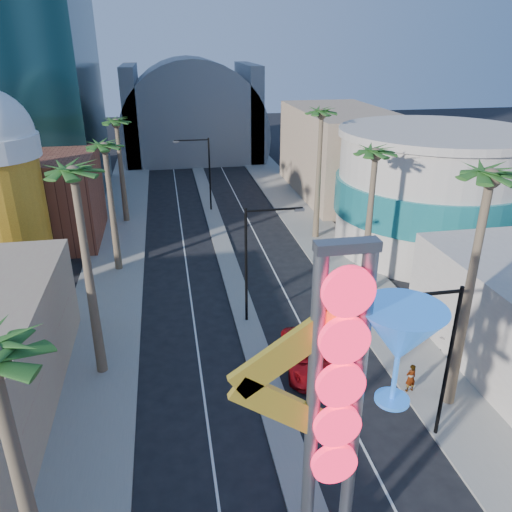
{
  "coord_description": "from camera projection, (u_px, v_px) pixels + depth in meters",
  "views": [
    {
      "loc": [
        -4.63,
        -8.67,
        17.48
      ],
      "look_at": [
        0.56,
        19.53,
        4.96
      ],
      "focal_mm": 35.0,
      "sensor_mm": 36.0,
      "label": 1
    }
  ],
  "objects": [
    {
      "name": "palm_3",
      "position": [
        117.0,
        129.0,
        48.15
      ],
      "size": [
        2.4,
        2.4,
        11.2
      ],
      "color": "brown",
      "rests_on": "ground"
    },
    {
      "name": "pedestrian_b",
      "position": [
        446.0,
        338.0,
        29.9
      ],
      "size": [
        0.88,
        0.72,
        1.66
      ],
      "primitive_type": "imported",
      "rotation": [
        0.0,
        0.0,
        3.02
      ],
      "color": "gray",
      "rests_on": "sidewalk_east"
    },
    {
      "name": "sidewalk_west",
      "position": [
        117.0,
        246.0,
        45.52
      ],
      "size": [
        5.0,
        100.0,
        0.15
      ],
      "primitive_type": "cube",
      "color": "gray",
      "rests_on": "ground"
    },
    {
      "name": "median",
      "position": [
        217.0,
        229.0,
        49.8
      ],
      "size": [
        1.6,
        84.0,
        0.15
      ],
      "primitive_type": "cube",
      "color": "gray",
      "rests_on": "ground"
    },
    {
      "name": "filler_east",
      "position": [
        340.0,
        153.0,
        59.49
      ],
      "size": [
        10.0,
        20.0,
        10.0
      ],
      "primitive_type": "cube",
      "color": "tan",
      "rests_on": "ground"
    },
    {
      "name": "red_pickup",
      "position": [
        308.0,
        356.0,
        28.61
      ],
      "size": [
        3.17,
        5.86,
        1.56
      ],
      "primitive_type": "imported",
      "rotation": [
        0.0,
        0.0,
        -0.11
      ],
      "color": "#A30C11",
      "rests_on": "ground"
    },
    {
      "name": "palm_2",
      "position": [
        105.0,
        155.0,
        37.33
      ],
      "size": [
        2.4,
        2.4,
        11.2
      ],
      "color": "brown",
      "rests_on": "ground"
    },
    {
      "name": "streetlight_1",
      "position": [
        204.0,
        167.0,
        53.19
      ],
      "size": [
        3.79,
        0.25,
        8.0
      ],
      "color": "black",
      "rests_on": "ground"
    },
    {
      "name": "palm_1",
      "position": [
        76.0,
        188.0,
        24.17
      ],
      "size": [
        2.4,
        2.4,
        12.7
      ],
      "color": "brown",
      "rests_on": "ground"
    },
    {
      "name": "palm_6",
      "position": [
        375.0,
        163.0,
        32.93
      ],
      "size": [
        2.4,
        2.4,
        11.7
      ],
      "color": "brown",
      "rests_on": "ground"
    },
    {
      "name": "neon_sign",
      "position": [
        361.0,
        396.0,
        15.46
      ],
      "size": [
        6.53,
        2.6,
        12.55
      ],
      "color": "gray",
      "rests_on": "ground"
    },
    {
      "name": "brick_filler_west",
      "position": [
        42.0,
        199.0,
        45.57
      ],
      "size": [
        10.0,
        10.0,
        8.0
      ],
      "primitive_type": "cube",
      "color": "brown",
      "rests_on": "ground"
    },
    {
      "name": "palm_5",
      "position": [
        487.0,
        195.0,
        21.57
      ],
      "size": [
        2.4,
        2.4,
        13.2
      ],
      "color": "brown",
      "rests_on": "ground"
    },
    {
      "name": "pedestrian_a",
      "position": [
        411.0,
        378.0,
        26.42
      ],
      "size": [
        0.66,
        0.48,
        1.67
      ],
      "primitive_type": "imported",
      "rotation": [
        0.0,
        0.0,
        3.28
      ],
      "color": "gray",
      "rests_on": "sidewalk_east"
    },
    {
      "name": "canopy",
      "position": [
        193.0,
        130.0,
        78.75
      ],
      "size": [
        22.0,
        16.0,
        22.0
      ],
      "color": "slate",
      "rests_on": "ground"
    },
    {
      "name": "palm_7",
      "position": [
        321.0,
        122.0,
        43.38
      ],
      "size": [
        2.4,
        2.4,
        12.7
      ],
      "color": "brown",
      "rests_on": "ground"
    },
    {
      "name": "turquoise_building",
      "position": [
        431.0,
        191.0,
        43.5
      ],
      "size": [
        16.6,
        16.6,
        10.6
      ],
      "color": "#BBAC9E",
      "rests_on": "ground"
    },
    {
      "name": "streetlight_2",
      "position": [
        441.0,
        351.0,
        21.97
      ],
      "size": [
        3.45,
        0.25,
        8.0
      ],
      "color": "black",
      "rests_on": "ground"
    },
    {
      "name": "streetlight_0",
      "position": [
        255.0,
        254.0,
        31.74
      ],
      "size": [
        3.79,
        0.25,
        8.0
      ],
      "color": "black",
      "rests_on": "ground"
    },
    {
      "name": "sidewalk_east",
      "position": [
        317.0,
        233.0,
        48.67
      ],
      "size": [
        5.0,
        100.0,
        0.15
      ],
      "primitive_type": "cube",
      "color": "gray",
      "rests_on": "ground"
    }
  ]
}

